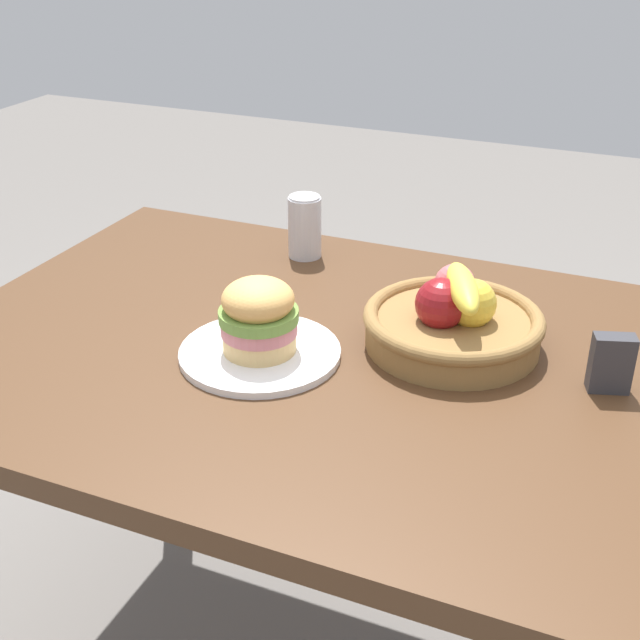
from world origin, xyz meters
name	(u,v)px	position (x,y,z in m)	size (l,w,h in m)	color
dining_table	(356,408)	(0.00, 0.00, 0.65)	(1.40, 0.90, 0.75)	#4C301C
plate	(260,353)	(-0.14, -0.06, 0.76)	(0.26, 0.26, 0.01)	white
sandwich	(259,316)	(-0.14, -0.06, 0.82)	(0.12, 0.12, 0.12)	#E5BC75
soda_can	(305,227)	(-0.24, 0.33, 0.81)	(0.07, 0.07, 0.13)	silver
fruit_basket	(454,320)	(0.13, 0.09, 0.79)	(0.29, 0.29, 0.14)	olive
napkin_holder	(611,363)	(0.38, 0.05, 0.80)	(0.06, 0.03, 0.09)	#333338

